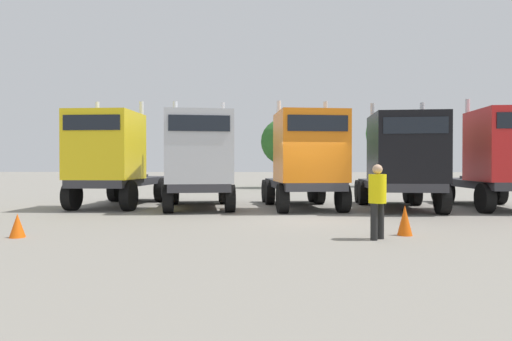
# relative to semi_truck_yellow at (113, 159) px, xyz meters

# --- Properties ---
(ground) EXTENTS (200.00, 200.00, 0.00)m
(ground) POSITION_rel_semi_truck_yellow_xyz_m (7.73, -3.32, -1.97)
(ground) COLOR gray
(semi_truck_yellow) EXTENTS (2.73, 6.56, 4.37)m
(semi_truck_yellow) POSITION_rel_semi_truck_yellow_xyz_m (0.00, 0.00, 0.00)
(semi_truck_yellow) COLOR #333338
(semi_truck_yellow) RESTS_ON ground
(semi_truck_silver) EXTENTS (3.48, 6.11, 4.28)m
(semi_truck_silver) POSITION_rel_semi_truck_yellow_xyz_m (3.62, -0.68, -0.03)
(semi_truck_silver) COLOR #333338
(semi_truck_silver) RESTS_ON ground
(semi_truck_orange) EXTENTS (3.32, 6.10, 4.27)m
(semi_truck_orange) POSITION_rel_semi_truck_yellow_xyz_m (7.73, -0.59, -0.05)
(semi_truck_orange) COLOR #333338
(semi_truck_orange) RESTS_ON ground
(semi_truck_black) EXTENTS (2.90, 5.98, 4.16)m
(semi_truck_black) POSITION_rel_semi_truck_yellow_xyz_m (11.29, -0.80, -0.08)
(semi_truck_black) COLOR #333338
(semi_truck_black) RESTS_ON ground
(semi_truck_red) EXTENTS (2.76, 6.16, 4.35)m
(semi_truck_red) POSITION_rel_semi_truck_yellow_xyz_m (15.13, -0.42, -0.00)
(semi_truck_red) COLOR #333338
(semi_truck_red) RESTS_ON ground
(visitor_in_hivis) EXTENTS (0.57, 0.57, 1.72)m
(visitor_in_hivis) POSITION_rel_semi_truck_yellow_xyz_m (8.84, -7.16, -0.97)
(visitor_in_hivis) COLOR black
(visitor_in_hivis) RESTS_ON ground
(traffic_cone_near) EXTENTS (0.36, 0.36, 0.73)m
(traffic_cone_near) POSITION_rel_semi_truck_yellow_xyz_m (9.65, -6.55, -1.60)
(traffic_cone_near) COLOR #F2590C
(traffic_cone_near) RESTS_ON ground
(traffic_cone_mid) EXTENTS (0.36, 0.36, 0.56)m
(traffic_cone_mid) POSITION_rel_semi_truck_yellow_xyz_m (0.43, -7.22, -1.69)
(traffic_cone_mid) COLOR #F2590C
(traffic_cone_mid) RESTS_ON ground
(oak_far_left) EXTENTS (2.94, 2.94, 4.82)m
(oak_far_left) POSITION_rel_semi_truck_yellow_xyz_m (1.61, 17.30, 1.36)
(oak_far_left) COLOR #4C3823
(oak_far_left) RESTS_ON ground
(oak_far_centre) EXTENTS (3.46, 3.46, 5.25)m
(oak_far_centre) POSITION_rel_semi_truck_yellow_xyz_m (7.26, 15.46, 1.54)
(oak_far_centre) COLOR #4C3823
(oak_far_centre) RESTS_ON ground
(oak_far_right) EXTENTS (3.54, 3.54, 6.07)m
(oak_far_right) POSITION_rel_semi_truck_yellow_xyz_m (15.70, 17.78, 2.30)
(oak_far_right) COLOR #4C3823
(oak_far_right) RESTS_ON ground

